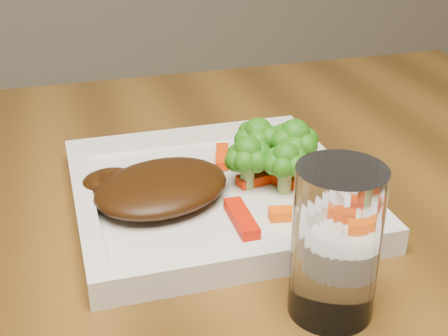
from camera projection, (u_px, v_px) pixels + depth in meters
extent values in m
cube|color=white|center=(214.00, 197.00, 0.62)|extent=(0.27, 0.27, 0.01)
ellipsoid|color=#381D08|center=(162.00, 187.00, 0.59)|extent=(0.16, 0.15, 0.03)
cube|color=#FF5404|center=(297.00, 213.00, 0.57)|extent=(0.05, 0.02, 0.01)
cube|color=#E33C03|center=(338.00, 201.00, 0.59)|extent=(0.05, 0.02, 0.01)
cube|color=red|center=(241.00, 218.00, 0.56)|extent=(0.02, 0.06, 0.01)
cube|color=orange|center=(287.00, 156.00, 0.68)|extent=(0.05, 0.03, 0.01)
cube|color=#EA3703|center=(222.00, 156.00, 0.68)|extent=(0.03, 0.05, 0.01)
cube|color=red|center=(293.00, 182.00, 0.62)|extent=(0.05, 0.06, 0.01)
cube|color=red|center=(265.00, 177.00, 0.63)|extent=(0.06, 0.03, 0.01)
cylinder|color=white|center=(336.00, 243.00, 0.45)|extent=(0.07, 0.07, 0.12)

